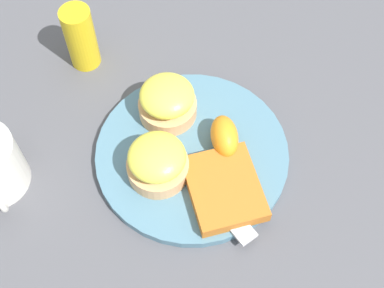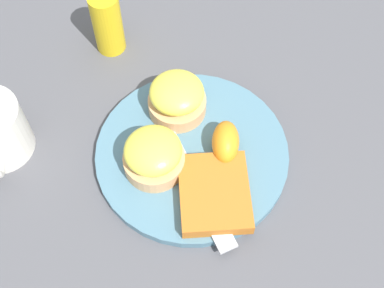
% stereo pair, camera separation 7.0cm
% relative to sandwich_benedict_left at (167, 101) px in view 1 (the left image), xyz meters
% --- Properties ---
extents(ground_plane, '(1.10, 1.10, 0.00)m').
position_rel_sandwich_benedict_left_xyz_m(ground_plane, '(0.07, 0.00, -0.04)').
color(ground_plane, '#4C4C51').
extents(plate, '(0.26, 0.26, 0.01)m').
position_rel_sandwich_benedict_left_xyz_m(plate, '(0.07, 0.00, -0.03)').
color(plate, slate).
rests_on(plate, ground_plane).
extents(sandwich_benedict_left, '(0.08, 0.08, 0.06)m').
position_rel_sandwich_benedict_left_xyz_m(sandwich_benedict_left, '(0.00, 0.00, 0.00)').
color(sandwich_benedict_left, tan).
rests_on(sandwich_benedict_left, plate).
extents(sandwich_benedict_right, '(0.08, 0.08, 0.06)m').
position_rel_sandwich_benedict_left_xyz_m(sandwich_benedict_right, '(0.08, -0.05, 0.00)').
color(sandwich_benedict_right, tan).
rests_on(sandwich_benedict_right, plate).
extents(hashbrown_patty, '(0.12, 0.11, 0.02)m').
position_rel_sandwich_benedict_left_xyz_m(hashbrown_patty, '(0.14, 0.01, -0.02)').
color(hashbrown_patty, '#B76421').
rests_on(hashbrown_patty, plate).
extents(orange_wedge, '(0.07, 0.05, 0.04)m').
position_rel_sandwich_benedict_left_xyz_m(orange_wedge, '(0.08, 0.04, -0.01)').
color(orange_wedge, orange).
rests_on(orange_wedge, plate).
extents(fork, '(0.23, 0.05, 0.00)m').
position_rel_sandwich_benedict_left_xyz_m(fork, '(0.12, -0.01, -0.03)').
color(fork, silver).
rests_on(fork, plate).
extents(condiment_bottle, '(0.04, 0.04, 0.10)m').
position_rel_sandwich_benedict_left_xyz_m(condiment_bottle, '(-0.15, -0.06, 0.01)').
color(condiment_bottle, gold).
rests_on(condiment_bottle, ground_plane).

